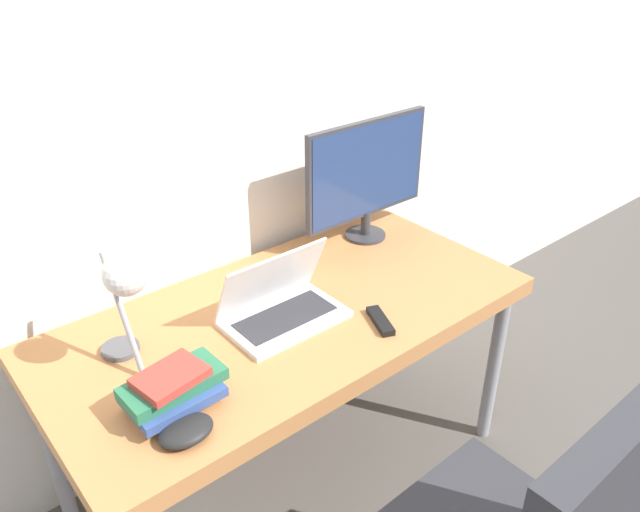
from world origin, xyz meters
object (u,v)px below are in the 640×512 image
Objects in this scene: laptop at (281,306)px; desk_lamp at (124,285)px; monitor at (367,174)px; game_controller at (186,431)px; book_stack at (172,390)px.

desk_lamp reaches higher than laptop.
game_controller is at bearing -154.75° from monitor.
laptop is 1.39× the size of book_stack.
monitor is 1.47× the size of desk_lamp.
laptop is 0.95× the size of desk_lamp.
book_stack is (-1.01, -0.38, -0.20)m from monitor.
laptop reaches higher than book_stack.
book_stack is at bearing -86.69° from desk_lamp.
desk_lamp is at bearing 86.42° from game_controller.
laptop is at bearing 28.43° from game_controller.
desk_lamp reaches higher than game_controller.
monitor reaches higher than desk_lamp.
monitor is 1.10m from book_stack.
laptop is 0.66m from monitor.
desk_lamp reaches higher than book_stack.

